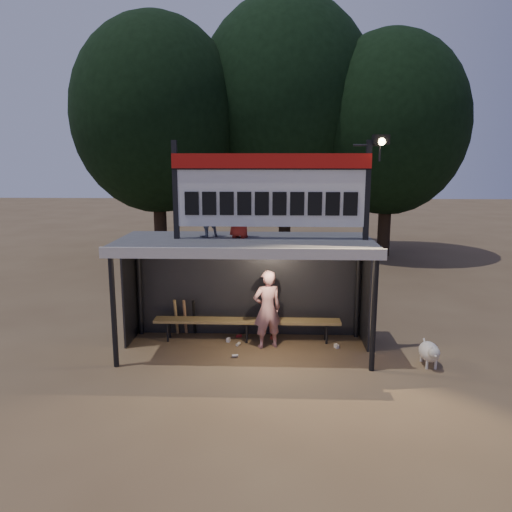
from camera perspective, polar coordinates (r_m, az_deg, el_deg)
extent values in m
plane|color=brown|center=(10.43, -1.20, -10.72)|extent=(80.00, 80.00, 0.00)
imported|color=silver|center=(10.33, 1.29, -6.09)|extent=(0.70, 0.57, 1.65)
imported|color=slate|center=(10.06, -5.71, 4.93)|extent=(0.60, 0.56, 0.97)
imported|color=#A72519|center=(9.92, -1.92, 5.03)|extent=(0.58, 0.49, 1.02)
cube|color=#424245|center=(9.82, -1.26, 1.62)|extent=(5.00, 2.00, 0.12)
cube|color=silver|center=(8.83, -1.65, 0.28)|extent=(5.10, 0.06, 0.20)
cylinder|color=black|center=(9.67, -15.98, -6.03)|extent=(0.10, 0.10, 2.20)
cylinder|color=black|center=(9.38, 13.34, -6.43)|extent=(0.10, 0.10, 2.20)
cylinder|color=black|center=(11.33, -13.18, -3.39)|extent=(0.10, 0.10, 2.20)
cylinder|color=black|center=(11.08, 11.57, -3.65)|extent=(0.10, 0.10, 2.20)
cube|color=black|center=(11.04, -0.92, -3.47)|extent=(5.00, 0.04, 2.20)
cube|color=black|center=(10.98, -14.23, -3.90)|extent=(0.04, 1.00, 2.20)
cube|color=black|center=(10.71, 12.44, -4.19)|extent=(0.04, 1.00, 2.20)
cylinder|color=black|center=(10.82, -0.94, 1.91)|extent=(5.00, 0.06, 0.06)
cube|color=black|center=(9.88, -9.19, 7.44)|extent=(0.10, 0.10, 1.90)
cube|color=black|center=(9.85, 12.61, 7.31)|extent=(0.10, 0.10, 1.90)
cube|color=silver|center=(9.69, 1.70, 7.51)|extent=(3.80, 0.08, 1.40)
cube|color=#B6120D|center=(9.62, 1.71, 10.82)|extent=(3.80, 0.04, 0.28)
cube|color=black|center=(9.62, 1.71, 9.92)|extent=(3.80, 0.02, 0.03)
cube|color=black|center=(9.79, -7.35, 5.99)|extent=(0.27, 0.03, 0.45)
cube|color=black|center=(9.74, -5.37, 6.01)|extent=(0.27, 0.03, 0.45)
cube|color=black|center=(9.70, -3.37, 6.02)|extent=(0.27, 0.03, 0.45)
cube|color=black|center=(9.68, -1.35, 6.02)|extent=(0.27, 0.03, 0.45)
cube|color=black|center=(9.66, 0.67, 6.01)|extent=(0.27, 0.03, 0.45)
cube|color=black|center=(9.66, 2.70, 6.00)|extent=(0.27, 0.03, 0.45)
cube|color=black|center=(9.67, 4.73, 5.98)|extent=(0.27, 0.03, 0.45)
cube|color=black|center=(9.69, 6.75, 5.95)|extent=(0.27, 0.03, 0.45)
cube|color=black|center=(9.72, 8.75, 5.92)|extent=(0.27, 0.03, 0.45)
cube|color=black|center=(9.77, 10.75, 5.88)|extent=(0.27, 0.03, 0.45)
cylinder|color=black|center=(9.83, 12.53, 12.26)|extent=(0.50, 0.04, 0.04)
cylinder|color=black|center=(9.87, 13.95, 11.32)|extent=(0.04, 0.04, 0.30)
cube|color=black|center=(9.83, 14.08, 12.78)|extent=(0.30, 0.22, 0.18)
sphere|color=#FFD88C|center=(9.74, 14.18, 12.56)|extent=(0.14, 0.14, 0.14)
cube|color=olive|center=(10.79, -1.04, -7.42)|extent=(4.00, 0.35, 0.06)
cylinder|color=black|center=(10.98, -10.07, -8.51)|extent=(0.05, 0.05, 0.45)
cylinder|color=black|center=(11.20, -9.81, -8.10)|extent=(0.05, 0.05, 0.45)
cylinder|color=black|center=(10.75, -1.07, -8.75)|extent=(0.05, 0.05, 0.45)
cylinder|color=black|center=(10.98, -1.00, -8.33)|extent=(0.05, 0.05, 0.45)
cylinder|color=black|center=(10.80, 8.08, -8.79)|extent=(0.05, 0.05, 0.45)
cylinder|color=black|center=(11.02, 7.96, -8.36)|extent=(0.05, 0.05, 0.45)
cylinder|color=#312116|center=(20.30, -10.93, 5.20)|extent=(0.50, 0.50, 3.74)
ellipsoid|color=black|center=(20.27, -11.32, 15.53)|extent=(6.46, 6.46, 7.48)
cylinder|color=black|center=(21.25, 3.31, 6.23)|extent=(0.50, 0.50, 4.18)
ellipsoid|color=black|center=(21.30, 3.44, 17.25)|extent=(7.22, 7.22, 8.36)
cylinder|color=#322216|center=(20.76, 14.51, 4.87)|extent=(0.50, 0.50, 3.52)
ellipsoid|color=black|center=(20.69, 14.98, 14.38)|extent=(6.08, 6.08, 7.04)
ellipsoid|color=silver|center=(10.18, 19.16, -10.29)|extent=(0.36, 0.58, 0.36)
sphere|color=beige|center=(9.90, 19.67, -10.38)|extent=(0.22, 0.22, 0.22)
cone|color=beige|center=(9.82, 19.84, -10.69)|extent=(0.10, 0.10, 0.10)
cone|color=beige|center=(9.83, 19.46, -9.89)|extent=(0.06, 0.06, 0.07)
cone|color=beige|center=(9.86, 20.02, -9.86)|extent=(0.06, 0.06, 0.07)
cylinder|color=beige|center=(10.06, 18.95, -11.63)|extent=(0.05, 0.05, 0.18)
cylinder|color=beige|center=(10.11, 19.84, -11.58)|extent=(0.05, 0.05, 0.18)
cylinder|color=beige|center=(10.38, 18.38, -10.88)|extent=(0.05, 0.05, 0.18)
cylinder|color=beige|center=(10.43, 19.24, -10.84)|extent=(0.05, 0.05, 0.18)
cylinder|color=beige|center=(10.43, 18.71, -9.34)|extent=(0.04, 0.16, 0.14)
cylinder|color=#A3814C|center=(11.25, -9.12, -6.89)|extent=(0.08, 0.27, 0.84)
cylinder|color=#A4744C|center=(11.21, -8.11, -6.92)|extent=(0.07, 0.30, 0.83)
cylinder|color=black|center=(11.18, -7.09, -6.95)|extent=(0.09, 0.33, 0.83)
cube|color=#AC2F1D|center=(11.04, 1.85, -9.24)|extent=(0.09, 0.11, 0.08)
cylinder|color=#A6A6AB|center=(10.07, -2.42, -11.33)|extent=(0.13, 0.09, 0.07)
cube|color=silver|center=(10.67, 9.18, -10.13)|extent=(0.11, 0.12, 0.08)
cylinder|color=#A51C20|center=(11.12, -1.98, -9.13)|extent=(0.14, 0.11, 0.07)
cube|color=#B7B7BC|center=(10.89, -3.18, -9.55)|extent=(0.09, 0.11, 0.08)
cylinder|color=beige|center=(10.66, -2.05, -10.03)|extent=(0.10, 0.13, 0.07)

